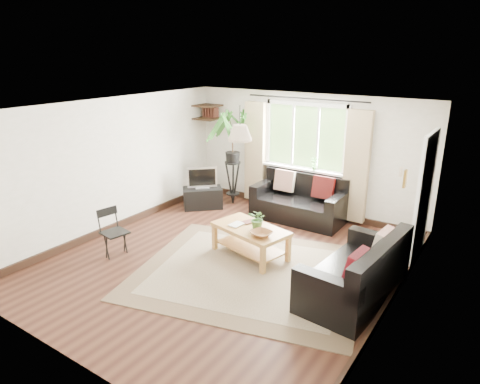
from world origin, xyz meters
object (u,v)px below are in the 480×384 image
Objects in this scene: sofa_right at (354,269)px; coffee_table at (250,242)px; sofa_back at (299,199)px; tv_stand at (203,198)px; folding_chair at (115,233)px; palm_stand at (233,158)px.

sofa_right is 1.82m from coffee_table.
sofa_right is at bearing -7.94° from coffee_table.
coffee_table is (0.06, -1.86, -0.17)m from sofa_back.
sofa_right is at bearing -66.54° from tv_stand.
tv_stand is (-3.84, 1.59, -0.20)m from sofa_right.
sofa_right is 3.73m from folding_chair.
tv_stand is at bearing -165.76° from sofa_back.
palm_stand is at bearing 177.81° from sofa_back.
tv_stand is (-1.98, -0.52, -0.20)m from sofa_back.
folding_chair is (-1.81, -1.20, 0.14)m from coffee_table.
palm_stand is 2.59× the size of folding_chair.
sofa_back is 2.21× the size of tv_stand.
palm_stand reaches higher than coffee_table.
sofa_right is 2.21× the size of tv_stand.
sofa_right is 2.27× the size of folding_chair.
coffee_table is 1.53× the size of tv_stand.
sofa_back is 1.45× the size of coffee_table.
palm_stand is at bearing 7.15° from folding_chair.
sofa_back is at bearing -1.80° from palm_stand.
sofa_right is at bearing -49.04° from sofa_back.
sofa_back is at bearing -19.88° from folding_chair.
sofa_back is 2.81m from sofa_right.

